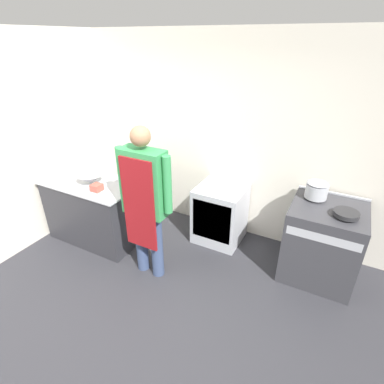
# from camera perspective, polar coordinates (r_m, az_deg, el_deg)

# --- Properties ---
(ground_plane) EXTENTS (14.00, 14.00, 0.00)m
(ground_plane) POSITION_cam_1_polar(r_m,az_deg,el_deg) (3.37, -12.18, -23.22)
(ground_plane) COLOR #2D2D33
(wall_back) EXTENTS (8.00, 0.05, 2.70)m
(wall_back) POSITION_cam_1_polar(r_m,az_deg,el_deg) (4.16, 4.79, 10.17)
(wall_back) COLOR silver
(wall_back) RESTS_ON ground_plane
(wall_left) EXTENTS (0.05, 8.00, 2.70)m
(wall_left) POSITION_cam_1_polar(r_m,az_deg,el_deg) (4.56, -26.19, 9.01)
(wall_left) COLOR silver
(wall_left) RESTS_ON ground_plane
(prep_counter) EXTENTS (1.30, 0.70, 0.87)m
(prep_counter) POSITION_cam_1_polar(r_m,az_deg,el_deg) (4.38, -17.96, -3.35)
(prep_counter) COLOR #2D2D33
(prep_counter) RESTS_ON ground_plane
(stove) EXTENTS (0.79, 0.77, 0.94)m
(stove) POSITION_cam_1_polar(r_m,az_deg,el_deg) (3.84, 23.49, -8.69)
(stove) COLOR #38383D
(stove) RESTS_ON ground_plane
(fridge_unit) EXTENTS (0.63, 0.60, 0.80)m
(fridge_unit) POSITION_cam_1_polar(r_m,az_deg,el_deg) (4.17, 5.35, -4.15)
(fridge_unit) COLOR silver
(fridge_unit) RESTS_ON ground_plane
(person_cook) EXTENTS (0.67, 0.24, 1.82)m
(person_cook) POSITION_cam_1_polar(r_m,az_deg,el_deg) (3.27, -9.00, -0.84)
(person_cook) COLOR #38476B
(person_cook) RESTS_ON ground_plane
(mixing_bowl) EXTENTS (0.34, 0.34, 0.12)m
(mixing_bowl) POSITION_cam_1_polar(r_m,az_deg,el_deg) (4.14, -18.81, 2.44)
(mixing_bowl) COLOR #B2B5BC
(mixing_bowl) RESTS_ON prep_counter
(plastic_tub) EXTENTS (0.12, 0.12, 0.09)m
(plastic_tub) POSITION_cam_1_polar(r_m,az_deg,el_deg) (3.91, -17.68, 0.82)
(plastic_tub) COLOR #B24C3F
(plastic_tub) RESTS_ON prep_counter
(stock_pot) EXTENTS (0.24, 0.24, 0.20)m
(stock_pot) POSITION_cam_1_polar(r_m,az_deg,el_deg) (3.68, 22.67, 0.43)
(stock_pot) COLOR #B2B5BC
(stock_pot) RESTS_ON stove
(saute_pan) EXTENTS (0.26, 0.26, 0.05)m
(saute_pan) POSITION_cam_1_polar(r_m,az_deg,el_deg) (3.47, 27.32, -3.68)
(saute_pan) COLOR #262628
(saute_pan) RESTS_ON stove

